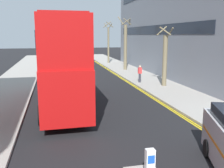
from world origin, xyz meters
TOP-DOWN VIEW (x-y plane):
  - sidewalk_right at (6.50, 16.00)m, footprint 4.00×80.00m
  - sidewalk_left at (-6.50, 16.00)m, footprint 4.00×80.00m
  - kerb_line_outer at (4.40, 14.00)m, footprint 0.10×56.00m
  - kerb_line_inner at (4.24, 14.00)m, footprint 0.10×56.00m
  - keep_left_bollard at (0.00, 3.56)m, footprint 0.36×0.28m
  - double_decker_bus_away at (-2.27, 13.36)m, footprint 2.89×10.84m
  - pedestrian_far at (5.18, 19.70)m, footprint 0.34×0.22m
  - street_tree_near at (6.77, 17.71)m, footprint 1.21×1.45m
  - street_tree_mid at (5.87, 37.35)m, footprint 1.42×1.48m
  - street_tree_far at (6.30, 28.85)m, footprint 1.61×1.54m
  - townhouse_terrace_right at (13.50, 25.58)m, footprint 10.08×28.00m

SIDE VIEW (x-z plane):
  - kerb_line_outer at x=4.40m, z-range 0.00..0.01m
  - kerb_line_inner at x=4.24m, z-range 0.00..0.01m
  - sidewalk_right at x=6.50m, z-range 0.00..0.14m
  - sidewalk_left at x=-6.50m, z-range 0.00..0.14m
  - keep_left_bollard at x=0.00m, z-range 0.05..1.16m
  - pedestrian_far at x=5.18m, z-range 0.18..1.80m
  - street_tree_near at x=6.77m, z-range -0.09..5.12m
  - double_decker_bus_away at x=-2.27m, z-range 0.21..5.85m
  - street_tree_far at x=6.30m, z-range -0.15..6.60m
  - street_tree_mid at x=5.87m, z-range 0.09..6.64m
  - townhouse_terrace_right at x=13.50m, z-range 0.00..13.55m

